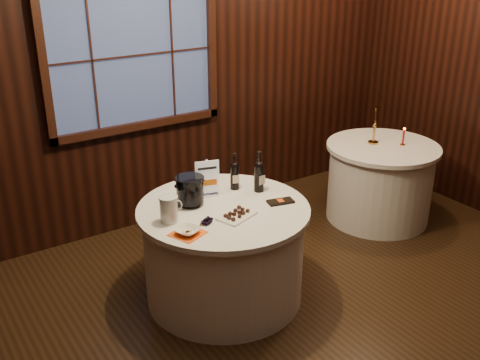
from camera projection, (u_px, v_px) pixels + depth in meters
back_wall at (133, 67)px, 4.95m from camera, size 6.00×0.10×3.00m
main_table at (224, 252)px, 4.27m from camera, size 1.28×1.28×0.77m
side_table at (380, 182)px, 5.52m from camera, size 1.08×1.08×0.77m
sign_stand at (207, 183)px, 4.27m from camera, size 0.18×0.13×0.30m
port_bottle_left at (235, 174)px, 4.38m from camera, size 0.07×0.08×0.30m
port_bottle_right at (259, 174)px, 4.33m from camera, size 0.08×0.08×0.33m
ice_bucket at (190, 190)px, 4.11m from camera, size 0.22×0.22×0.22m
chocolate_plate at (237, 215)px, 3.97m from camera, size 0.31×0.26×0.04m
chocolate_box at (280, 202)px, 4.19m from camera, size 0.21×0.14×0.02m
grape_bunch at (209, 221)px, 3.87m from camera, size 0.17×0.10×0.04m
glass_pitcher at (169, 209)px, 3.87m from camera, size 0.18×0.13×0.19m
orange_napkin at (188, 234)px, 3.74m from camera, size 0.26×0.26×0.00m
cracker_bowl at (188, 231)px, 3.73m from camera, size 0.21×0.21×0.04m
brass_candlestick at (374, 131)px, 5.37m from camera, size 0.10×0.10×0.36m
red_candle at (403, 138)px, 5.34m from camera, size 0.05×0.05×0.18m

